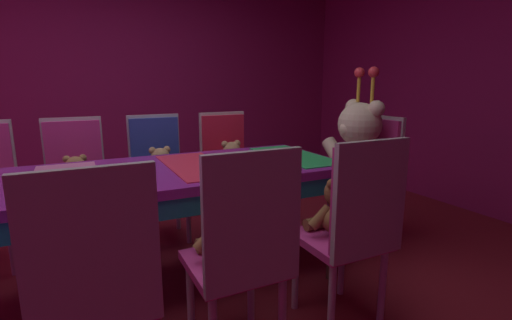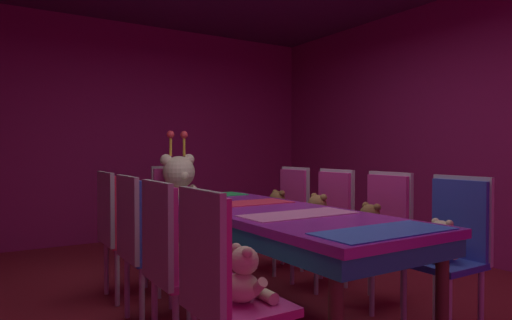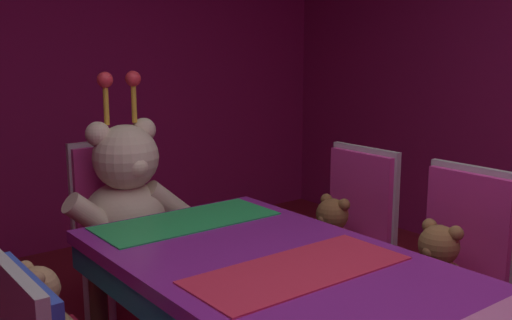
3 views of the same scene
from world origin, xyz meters
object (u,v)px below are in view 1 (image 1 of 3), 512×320
at_px(chair_left_1, 76,171).
at_px(throne_chair, 373,166).
at_px(chair_right_3, 357,218).
at_px(chair_right_2, 245,241).
at_px(banquet_table, 136,186).
at_px(chair_left_2, 157,164).
at_px(teddy_left_1, 77,178).
at_px(teddy_right_3, 338,210).
at_px(chair_right_1, 95,275).
at_px(teddy_right_1, 93,260).
at_px(teddy_right_2, 231,229).
at_px(chair_left_3, 226,157).
at_px(teddy_left_2, 161,169).
at_px(teddy_left_3, 232,161).
at_px(king_teddy_bear, 357,149).

xyz_separation_m(chair_left_1, throne_chair, (0.85, 2.09, 0.00)).
bearing_deg(chair_right_3, chair_right_2, 90.10).
relative_size(banquet_table, chair_left_2, 2.52).
height_order(chair_right_3, throne_chair, same).
xyz_separation_m(teddy_left_1, chair_left_2, (-0.13, 0.59, 0.02)).
distance_m(chair_left_1, teddy_right_3, 1.94).
bearing_deg(chair_right_2, teddy_left_1, 21.38).
relative_size(banquet_table, chair_right_1, 2.52).
distance_m(chair_left_1, teddy_right_1, 1.56).
height_order(chair_left_2, teddy_right_2, chair_left_2).
xyz_separation_m(teddy_left_1, throne_chair, (0.70, 2.09, 0.02)).
bearing_deg(chair_left_3, chair_right_3, 0.48).
relative_size(chair_right_2, teddy_right_2, 2.86).
xyz_separation_m(chair_right_1, chair_right_3, (-0.03, 1.16, 0.00)).
bearing_deg(chair_left_1, chair_right_1, 1.15).
height_order(teddy_left_2, teddy_right_2, teddy_right_2).
relative_size(teddy_left_1, chair_right_3, 0.30).
bearing_deg(teddy_left_3, chair_right_1, -36.57).
height_order(teddy_right_1, teddy_right_2, teddy_right_2).
bearing_deg(chair_right_1, teddy_right_1, 0.00).
height_order(banquet_table, teddy_right_3, teddy_right_3).
bearing_deg(king_teddy_bear, teddy_left_3, -42.77).
height_order(chair_left_1, chair_right_3, same).
bearing_deg(chair_left_1, king_teddy_bear, 66.21).
xyz_separation_m(chair_left_1, teddy_left_2, (0.16, 0.59, -0.01)).
height_order(chair_left_3, teddy_right_3, chair_left_3).
bearing_deg(throne_chair, chair_right_3, 43.07).
distance_m(teddy_left_1, king_teddy_bear, 2.05).
distance_m(banquet_table, teddy_right_2, 0.75).
distance_m(teddy_left_3, chair_right_2, 1.63).
xyz_separation_m(banquet_table, chair_right_3, (0.84, 0.89, -0.06)).
bearing_deg(teddy_left_2, teddy_left_1, -91.37).
height_order(banquet_table, teddy_right_1, teddy_right_1).
xyz_separation_m(chair_left_1, chair_left_3, (0.02, 1.18, 0.00)).
xyz_separation_m(chair_left_1, king_teddy_bear, (0.85, 1.92, 0.15)).
relative_size(teddy_right_1, king_teddy_bear, 0.36).
distance_m(chair_right_3, throne_chair, 1.22).
distance_m(chair_right_2, teddy_right_3, 0.61).
bearing_deg(teddy_right_2, chair_right_1, 106.81).
bearing_deg(chair_right_2, chair_right_1, 92.53).
relative_size(teddy_left_1, chair_left_3, 0.30).
xyz_separation_m(banquet_table, chair_left_2, (-0.83, 0.29, -0.06)).
distance_m(chair_left_3, chair_right_3, 1.66).
xyz_separation_m(chair_left_3, chair_right_2, (1.66, -0.58, 0.00)).
relative_size(teddy_left_1, teddy_left_2, 0.94).
xyz_separation_m(chair_left_2, chair_left_3, (0.00, 0.59, 0.00)).
distance_m(banquet_table, teddy_right_3, 1.13).
height_order(teddy_right_2, throne_chair, throne_chair).
relative_size(banquet_table, teddy_right_1, 7.78).
distance_m(teddy_left_2, chair_left_3, 0.61).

